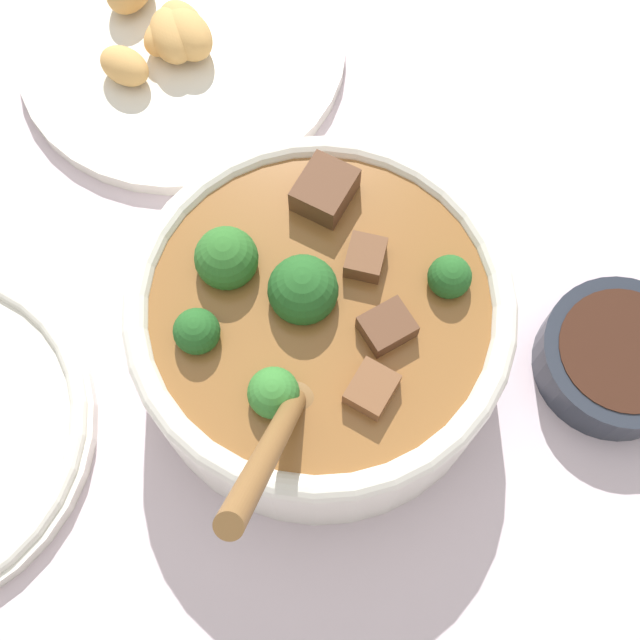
# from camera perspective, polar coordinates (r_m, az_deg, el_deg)

# --- Properties ---
(ground_plane) EXTENTS (4.00, 4.00, 0.00)m
(ground_plane) POSITION_cam_1_polar(r_m,az_deg,el_deg) (0.54, -0.00, -2.21)
(ground_plane) COLOR silver
(stew_bowl) EXTENTS (0.23, 0.27, 0.22)m
(stew_bowl) POSITION_cam_1_polar(r_m,az_deg,el_deg) (0.49, -0.06, -0.22)
(stew_bowl) COLOR white
(stew_bowl) RESTS_ON ground_plane
(condiment_bowl) EXTENTS (0.10, 0.10, 0.03)m
(condiment_bowl) POSITION_cam_1_polar(r_m,az_deg,el_deg) (0.56, 20.41, -2.50)
(condiment_bowl) COLOR #232833
(condiment_bowl) RESTS_ON ground_plane
(food_plate) EXTENTS (0.26, 0.26, 0.04)m
(food_plate) POSITION_cam_1_polar(r_m,az_deg,el_deg) (0.67, -10.08, 18.74)
(food_plate) COLOR silver
(food_plate) RESTS_ON ground_plane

